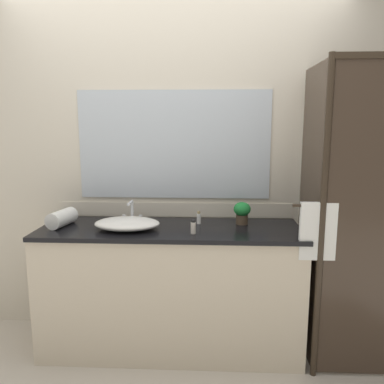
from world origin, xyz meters
TOP-DOWN VIEW (x-y plane):
  - ground_plane at (0.00, 0.00)m, footprint 8.00×8.00m
  - wall_back_with_mirror at (0.00, 0.34)m, footprint 4.40×0.06m
  - vanity_cabinet at (0.00, 0.01)m, footprint 1.80×0.58m
  - shower_enclosure at (1.27, -0.19)m, footprint 1.20×0.59m
  - sink_basin at (-0.29, -0.06)m, footprint 0.44×0.30m
  - faucet at (-0.29, 0.10)m, footprint 0.17×0.14m
  - potted_plant at (0.50, 0.12)m, footprint 0.12×0.12m
  - amenity_bottle_conditioner at (0.19, 0.11)m, footprint 0.03×0.03m
  - amenity_bottle_body_wash at (0.16, -0.14)m, footprint 0.03×0.03m
  - rolled_towel_near_edge at (-0.76, -0.00)m, footprint 0.16×0.25m

SIDE VIEW (x-z plane):
  - ground_plane at x=0.00m, z-range 0.00..0.00m
  - vanity_cabinet at x=0.00m, z-range 0.00..0.90m
  - sink_basin at x=-0.29m, z-range 0.90..0.98m
  - amenity_bottle_conditioner at x=0.19m, z-range 0.90..0.99m
  - amenity_bottle_body_wash at x=0.16m, z-range 0.90..0.99m
  - faucet at x=-0.29m, z-range 0.87..1.04m
  - rolled_towel_near_edge at x=-0.76m, z-range 0.90..1.01m
  - potted_plant at x=0.50m, z-range 0.91..1.07m
  - shower_enclosure at x=1.27m, z-range 0.03..2.03m
  - wall_back_with_mirror at x=0.00m, z-range 0.00..2.60m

